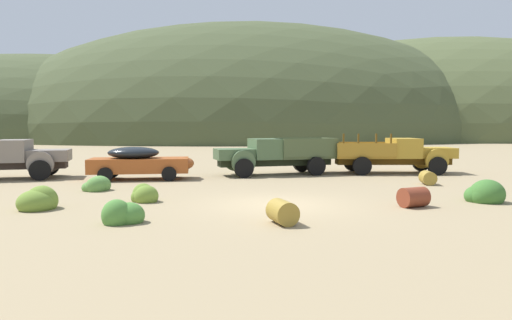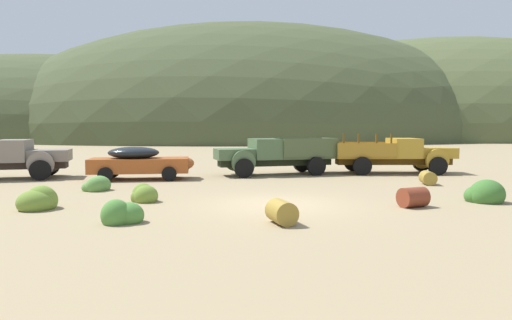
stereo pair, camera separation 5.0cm
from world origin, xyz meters
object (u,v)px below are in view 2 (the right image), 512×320
object	(u,v)px
truck_primer_gray	(13,158)
car_oxide_orange	(143,162)
truck_mustard	(401,155)
oil_drum_spare	(428,178)
oil_drum_by_truck	(282,212)
oil_drum_tipped	(413,197)
truck_weathered_green	(269,155)

from	to	relation	value
truck_primer_gray	car_oxide_orange	distance (m)	6.37
truck_mustard	oil_drum_spare	world-z (taller)	truck_mustard
car_oxide_orange	oil_drum_by_truck	world-z (taller)	car_oxide_orange
oil_drum_tipped	oil_drum_by_truck	world-z (taller)	oil_drum_tipped
oil_drum_tipped	oil_drum_by_truck	size ratio (longest dim) A/B	1.03
oil_drum_spare	truck_primer_gray	bearing A→B (deg)	165.50
truck_mustard	oil_drum_tipped	distance (m)	10.66
car_oxide_orange	truck_weathered_green	bearing A→B (deg)	10.35
truck_primer_gray	truck_weathered_green	xyz separation A→B (m)	(12.57, -0.01, 0.03)
truck_weathered_green	oil_drum_spare	xyz separation A→B (m)	(6.20, -4.84, -0.74)
truck_primer_gray	car_oxide_orange	world-z (taller)	truck_primer_gray
car_oxide_orange	oil_drum_tipped	bearing A→B (deg)	-43.12
car_oxide_orange	truck_weathered_green	world-z (taller)	truck_weathered_green
truck_primer_gray	oil_drum_spare	size ratio (longest dim) A/B	6.60
truck_weathered_green	truck_mustard	world-z (taller)	truck_mustard
truck_mustard	car_oxide_orange	bearing A→B (deg)	-168.18
truck_weathered_green	oil_drum_spare	world-z (taller)	truck_weathered_green
truck_primer_gray	oil_drum_by_truck	size ratio (longest dim) A/B	6.68
oil_drum_by_truck	oil_drum_spare	size ratio (longest dim) A/B	0.99
oil_drum_spare	truck_mustard	bearing A→B (deg)	77.31
truck_weathered_green	oil_drum_by_truck	bearing A→B (deg)	74.22
car_oxide_orange	truck_weathered_green	size ratio (longest dim) A/B	0.75
truck_primer_gray	oil_drum_tipped	size ratio (longest dim) A/B	6.50
truck_weathered_green	oil_drum_spare	size ratio (longest dim) A/B	6.77
truck_primer_gray	oil_drum_spare	world-z (taller)	truck_primer_gray
truck_weathered_green	car_oxide_orange	bearing A→B (deg)	2.35
truck_mustard	oil_drum_tipped	world-z (taller)	truck_mustard
oil_drum_tipped	oil_drum_by_truck	xyz separation A→B (m)	(-4.56, -1.81, -0.00)
truck_mustard	oil_drum_by_truck	world-z (taller)	truck_mustard
truck_weathered_green	truck_mustard	bearing A→B (deg)	171.12
truck_mustard	oil_drum_spare	xyz separation A→B (m)	(-1.06, -4.71, -0.71)
truck_primer_gray	truck_weathered_green	bearing A→B (deg)	-7.43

